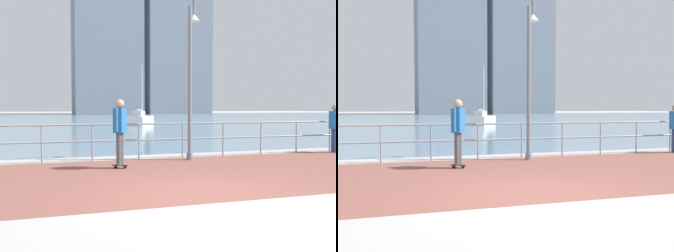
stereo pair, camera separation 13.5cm
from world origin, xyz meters
The scene contains 9 objects.
ground centered at (0.00, 40.00, 0.00)m, with size 220.00×220.00×0.00m, color #ADAAA5.
brick_paving centered at (0.00, 2.29, 0.00)m, with size 28.00×5.60×0.01m, color brown.
harbor_water centered at (0.00, 50.10, 0.00)m, with size 180.00×88.00×0.00m, color #6B899E.
waterfront_railing centered at (0.00, 5.10, 0.76)m, with size 25.25×0.06×1.10m.
lamppost centered at (1.50, 4.63, 2.84)m, with size 0.58×0.73×5.14m.
skateboarder centered at (-0.87, 3.54, 1.07)m, with size 0.40×0.51×1.78m.
sailboat_yellow centered at (5.48, 27.01, 0.51)m, with size 2.92×3.88×5.35m.
tower_glass centered at (28.47, 86.19, 19.77)m, with size 15.68×12.47×41.21m.
tower_slate centered at (10.82, 82.31, 20.16)m, with size 14.78×12.85×41.98m.
Camera 2 is at (-2.57, -6.24, 1.57)m, focal length 41.10 mm.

